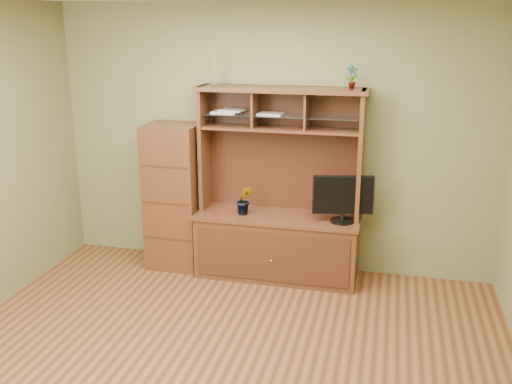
% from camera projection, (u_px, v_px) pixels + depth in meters
% --- Properties ---
extents(room, '(4.54, 4.04, 2.74)m').
position_uv_depth(room, '(213.00, 195.00, 3.92)').
color(room, '#512B17').
rests_on(room, ground).
extents(media_hutch, '(1.66, 0.61, 1.90)m').
position_uv_depth(media_hutch, '(278.00, 226.00, 5.74)').
color(media_hutch, '#452713').
rests_on(media_hutch, room).
extents(monitor, '(0.57, 0.22, 0.46)m').
position_uv_depth(monitor, '(343.00, 198.00, 5.41)').
color(monitor, black).
rests_on(monitor, media_hutch).
extents(orchid_plant, '(0.18, 0.16, 0.30)m').
position_uv_depth(orchid_plant, '(244.00, 200.00, 5.65)').
color(orchid_plant, '#27511C').
rests_on(orchid_plant, media_hutch).
extents(top_plant, '(0.13, 0.11, 0.22)m').
position_uv_depth(top_plant, '(352.00, 77.00, 5.23)').
color(top_plant, '#316924').
rests_on(top_plant, media_hutch).
extents(reed_diffuser, '(0.06, 0.06, 0.32)m').
position_uv_depth(reed_diffuser, '(215.00, 73.00, 5.53)').
color(reed_diffuser, silver).
rests_on(reed_diffuser, media_hutch).
extents(magazines, '(0.72, 0.22, 0.04)m').
position_uv_depth(magazines, '(242.00, 112.00, 5.57)').
color(magazines, '#B7B7BC').
rests_on(magazines, media_hutch).
extents(side_cabinet, '(0.54, 0.49, 1.51)m').
position_uv_depth(side_cabinet, '(175.00, 196.00, 5.93)').
color(side_cabinet, '#452713').
rests_on(side_cabinet, room).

